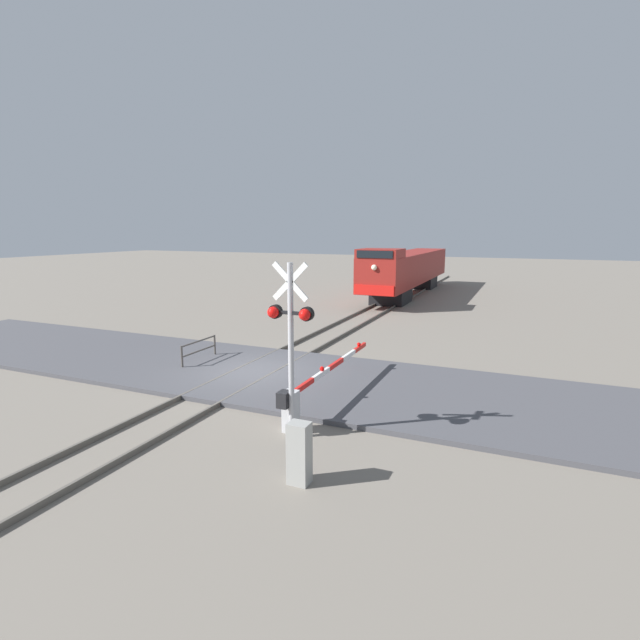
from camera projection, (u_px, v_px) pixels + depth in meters
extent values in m
plane|color=slate|center=(254.00, 374.00, 17.32)|extent=(160.00, 160.00, 0.00)
cube|color=#59544C|center=(237.00, 370.00, 17.59)|extent=(0.08, 80.00, 0.15)
cube|color=#59544C|center=(272.00, 375.00, 17.03)|extent=(0.08, 80.00, 0.15)
cube|color=#47474C|center=(254.00, 372.00, 17.31)|extent=(36.00, 6.35, 0.15)
cube|color=black|center=(391.00, 296.00, 33.97)|extent=(2.31, 3.20, 1.05)
cube|color=black|center=(421.00, 282.00, 43.13)|extent=(2.31, 3.20, 1.05)
cube|color=maroon|center=(409.00, 267.00, 38.24)|extent=(2.72, 18.48, 2.29)
cube|color=maroon|center=(381.00, 253.00, 30.79)|extent=(2.67, 2.54, 0.58)
cube|color=black|center=(375.00, 254.00, 29.61)|extent=(2.31, 0.06, 0.46)
cube|color=red|center=(374.00, 290.00, 30.02)|extent=(2.59, 0.08, 0.64)
sphere|color=#F2EACC|center=(374.00, 267.00, 29.75)|extent=(0.36, 0.36, 0.36)
cylinder|color=#ADADB2|center=(291.00, 353.00, 11.66)|extent=(0.14, 0.14, 4.38)
cube|color=white|center=(290.00, 282.00, 11.34)|extent=(0.95, 0.04, 0.95)
cube|color=white|center=(290.00, 282.00, 11.34)|extent=(0.95, 0.04, 0.95)
cube|color=black|center=(291.00, 313.00, 11.48)|extent=(1.04, 0.08, 0.08)
sphere|color=red|center=(273.00, 312.00, 11.55)|extent=(0.28, 0.28, 0.28)
sphere|color=red|center=(305.00, 315.00, 11.22)|extent=(0.28, 0.28, 0.28)
cylinder|color=black|center=(275.00, 312.00, 11.66)|extent=(0.34, 0.14, 0.34)
cylinder|color=black|center=(307.00, 314.00, 11.33)|extent=(0.34, 0.14, 0.34)
cube|color=silver|center=(291.00, 411.00, 12.35)|extent=(0.36, 0.36, 1.09)
cube|color=black|center=(284.00, 399.00, 11.95)|extent=(0.28, 0.36, 0.40)
cube|color=red|center=(304.00, 386.00, 12.97)|extent=(0.10, 1.16, 0.14)
cube|color=white|center=(321.00, 374.00, 14.02)|extent=(0.10, 1.16, 0.14)
cube|color=red|center=(336.00, 364.00, 15.07)|extent=(0.10, 1.16, 0.14)
cube|color=white|center=(348.00, 355.00, 16.11)|extent=(0.10, 1.16, 0.14)
cube|color=red|center=(360.00, 348.00, 17.16)|extent=(0.10, 1.16, 0.14)
sphere|color=red|center=(322.00, 369.00, 14.07)|extent=(0.14, 0.14, 0.14)
sphere|color=red|center=(359.00, 344.00, 17.06)|extent=(0.14, 0.14, 0.14)
cube|color=#999993|center=(299.00, 453.00, 9.79)|extent=(0.44, 0.36, 1.31)
cylinder|color=#4C4742|center=(182.00, 358.00, 17.68)|extent=(0.08, 0.08, 0.95)
cylinder|color=#4C4742|center=(215.00, 346.00, 19.51)|extent=(0.08, 0.08, 0.95)
cylinder|color=#4C4742|center=(199.00, 341.00, 18.51)|extent=(0.06, 2.02, 0.06)
cylinder|color=#4C4742|center=(199.00, 351.00, 18.58)|extent=(0.06, 2.02, 0.06)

